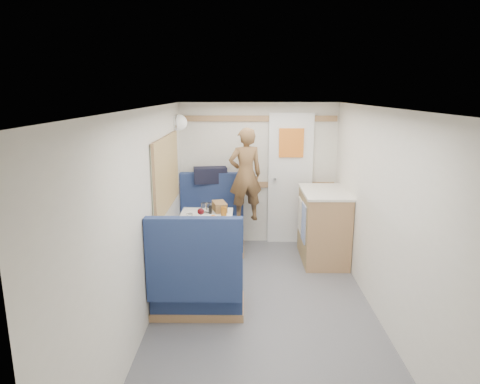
{
  "coord_description": "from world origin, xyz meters",
  "views": [
    {
      "loc": [
        -0.19,
        -3.72,
        2.14
      ],
      "look_at": [
        -0.25,
        0.9,
        1.05
      ],
      "focal_mm": 32.0,
      "sensor_mm": 36.0,
      "label": 1
    }
  ],
  "objects_px": {
    "tumbler_left": "(190,218)",
    "tumbler_right": "(209,208)",
    "galley_counter": "(323,225)",
    "tumbler_mid": "(204,207)",
    "duffel_bag": "(210,175)",
    "bench_far": "(211,229)",
    "person": "(245,175)",
    "pepper_grinder": "(210,210)",
    "beer_glass": "(224,211)",
    "bench_near": "(198,285)",
    "dome_light": "(179,123)",
    "tray": "(217,222)",
    "bread_loaf": "(220,207)",
    "wine_glass": "(201,212)",
    "orange_fruit": "(213,218)",
    "dinette_table": "(205,231)",
    "cheese_block": "(213,218)"
  },
  "relations": [
    {
      "from": "duffel_bag",
      "to": "tumbler_left",
      "type": "distance_m",
      "value": 1.34
    },
    {
      "from": "galley_counter",
      "to": "wine_glass",
      "type": "bearing_deg",
      "value": -153.97
    },
    {
      "from": "bench_far",
      "to": "tumbler_right",
      "type": "bearing_deg",
      "value": -87.82
    },
    {
      "from": "dinette_table",
      "to": "pepper_grinder",
      "type": "distance_m",
      "value": 0.28
    },
    {
      "from": "bench_near",
      "to": "galley_counter",
      "type": "height_order",
      "value": "bench_near"
    },
    {
      "from": "tumbler_right",
      "to": "bench_near",
      "type": "bearing_deg",
      "value": -91.22
    },
    {
      "from": "orange_fruit",
      "to": "pepper_grinder",
      "type": "distance_m",
      "value": 0.36
    },
    {
      "from": "person",
      "to": "bread_loaf",
      "type": "xyz_separation_m",
      "value": [
        -0.31,
        -0.51,
        -0.3
      ]
    },
    {
      "from": "galley_counter",
      "to": "orange_fruit",
      "type": "xyz_separation_m",
      "value": [
        -1.36,
        -0.72,
        0.31
      ]
    },
    {
      "from": "tumbler_mid",
      "to": "bench_far",
      "type": "bearing_deg",
      "value": 86.5
    },
    {
      "from": "person",
      "to": "tumbler_left",
      "type": "xyz_separation_m",
      "value": [
        -0.62,
        -1.02,
        -0.3
      ]
    },
    {
      "from": "bench_near",
      "to": "tumbler_right",
      "type": "distance_m",
      "value": 1.21
    },
    {
      "from": "tumbler_mid",
      "to": "wine_glass",
      "type": "bearing_deg",
      "value": -88.88
    },
    {
      "from": "galley_counter",
      "to": "person",
      "type": "distance_m",
      "value": 1.2
    },
    {
      "from": "duffel_bag",
      "to": "pepper_grinder",
      "type": "bearing_deg",
      "value": -94.91
    },
    {
      "from": "tumbler_left",
      "to": "tumbler_right",
      "type": "height_order",
      "value": "tumbler_right"
    },
    {
      "from": "beer_glass",
      "to": "dome_light",
      "type": "bearing_deg",
      "value": 129.12
    },
    {
      "from": "cheese_block",
      "to": "tumbler_right",
      "type": "bearing_deg",
      "value": 101.71
    },
    {
      "from": "tumbler_left",
      "to": "beer_glass",
      "type": "height_order",
      "value": "tumbler_left"
    },
    {
      "from": "bench_near",
      "to": "tray",
      "type": "bearing_deg",
      "value": 77.99
    },
    {
      "from": "bench_far",
      "to": "wine_glass",
      "type": "distance_m",
      "value": 1.18
    },
    {
      "from": "bread_loaf",
      "to": "pepper_grinder",
      "type": "bearing_deg",
      "value": -129.7
    },
    {
      "from": "bench_far",
      "to": "tumbler_mid",
      "type": "bearing_deg",
      "value": -93.5
    },
    {
      "from": "galley_counter",
      "to": "tumbler_mid",
      "type": "relative_size",
      "value": 8.3
    },
    {
      "from": "dinette_table",
      "to": "galley_counter",
      "type": "height_order",
      "value": "galley_counter"
    },
    {
      "from": "wine_glass",
      "to": "tumbler_mid",
      "type": "xyz_separation_m",
      "value": [
        -0.01,
        0.45,
        -0.07
      ]
    },
    {
      "from": "cheese_block",
      "to": "tumbler_left",
      "type": "relative_size",
      "value": 0.84
    },
    {
      "from": "dome_light",
      "to": "tray",
      "type": "height_order",
      "value": "dome_light"
    },
    {
      "from": "bench_far",
      "to": "bench_near",
      "type": "height_order",
      "value": "same"
    },
    {
      "from": "person",
      "to": "tumbler_right",
      "type": "relative_size",
      "value": 10.64
    },
    {
      "from": "person",
      "to": "tray",
      "type": "height_order",
      "value": "person"
    },
    {
      "from": "tumbler_right",
      "to": "bread_loaf",
      "type": "bearing_deg",
      "value": 27.36
    },
    {
      "from": "person",
      "to": "bread_loaf",
      "type": "height_order",
      "value": "person"
    },
    {
      "from": "bench_near",
      "to": "dome_light",
      "type": "distance_m",
      "value": 2.28
    },
    {
      "from": "tray",
      "to": "tumbler_left",
      "type": "relative_size",
      "value": 3.4
    },
    {
      "from": "tray",
      "to": "bread_loaf",
      "type": "distance_m",
      "value": 0.48
    },
    {
      "from": "person",
      "to": "cheese_block",
      "type": "relative_size",
      "value": 13.55
    },
    {
      "from": "tumbler_left",
      "to": "tumbler_mid",
      "type": "height_order",
      "value": "tumbler_mid"
    },
    {
      "from": "beer_glass",
      "to": "orange_fruit",
      "type": "bearing_deg",
      "value": -110.68
    },
    {
      "from": "galley_counter",
      "to": "tumbler_mid",
      "type": "xyz_separation_m",
      "value": [
        -1.5,
        -0.28,
        0.31
      ]
    },
    {
      "from": "bench_far",
      "to": "pepper_grinder",
      "type": "bearing_deg",
      "value": -86.08
    },
    {
      "from": "galley_counter",
      "to": "wine_glass",
      "type": "xyz_separation_m",
      "value": [
        -1.5,
        -0.73,
        0.38
      ]
    },
    {
      "from": "galley_counter",
      "to": "tumbler_left",
      "type": "xyz_separation_m",
      "value": [
        -1.62,
        -0.74,
        0.31
      ]
    },
    {
      "from": "tumbler_right",
      "to": "bread_loaf",
      "type": "height_order",
      "value": "tumbler_right"
    },
    {
      "from": "tray",
      "to": "person",
      "type": "bearing_deg",
      "value": 72.29
    },
    {
      "from": "orange_fruit",
      "to": "bench_near",
      "type": "bearing_deg",
      "value": -98.77
    },
    {
      "from": "bench_near",
      "to": "tray",
      "type": "relative_size",
      "value": 2.82
    },
    {
      "from": "duffel_bag",
      "to": "pepper_grinder",
      "type": "distance_m",
      "value": 0.97
    },
    {
      "from": "tumbler_left",
      "to": "pepper_grinder",
      "type": "height_order",
      "value": "tumbler_left"
    },
    {
      "from": "person",
      "to": "tumbler_mid",
      "type": "xyz_separation_m",
      "value": [
        -0.5,
        -0.56,
        -0.3
      ]
    }
  ]
}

